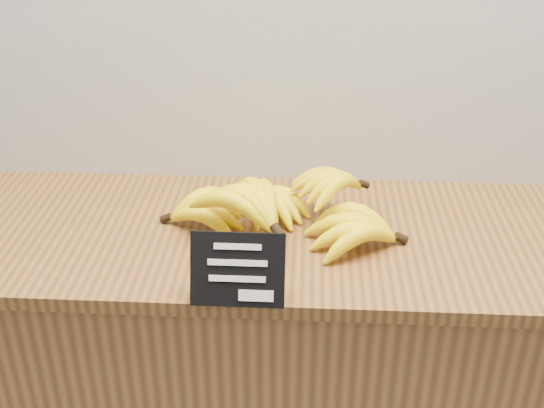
{
  "coord_description": "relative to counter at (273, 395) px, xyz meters",
  "views": [
    {
      "loc": [
        0.05,
        1.5,
        1.68
      ],
      "look_at": [
        -0.01,
        2.7,
        1.02
      ],
      "focal_mm": 45.0,
      "sensor_mm": 36.0,
      "label": 1
    }
  ],
  "objects": [
    {
      "name": "banana_pile",
      "position": [
        0.01,
        -0.01,
        0.54
      ],
      "size": [
        0.52,
        0.32,
        0.13
      ],
      "color": "#FFEB0A",
      "rests_on": "counter_top"
    },
    {
      "name": "chalkboard_sign",
      "position": [
        -0.05,
        -0.25,
        0.54
      ],
      "size": [
        0.17,
        0.05,
        0.13
      ],
      "primitive_type": "cube",
      "rotation": [
        -0.36,
        0.0,
        0.0
      ],
      "color": "black",
      "rests_on": "counter_top"
    },
    {
      "name": "counter_top",
      "position": [
        0.0,
        0.0,
        0.47
      ],
      "size": [
        1.46,
        0.54,
        0.03
      ],
      "primitive_type": "cube",
      "color": "brown",
      "rests_on": "counter"
    },
    {
      "name": "counter",
      "position": [
        0.0,
        0.0,
        0.0
      ],
      "size": [
        1.49,
        0.5,
        0.9
      ],
      "primitive_type": "cube",
      "color": "#9A6431",
      "rests_on": "ground"
    }
  ]
}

